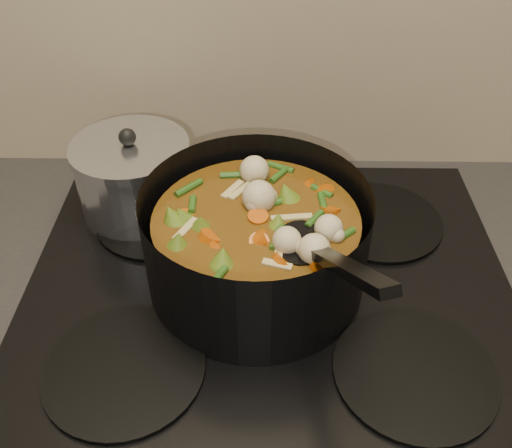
{
  "coord_description": "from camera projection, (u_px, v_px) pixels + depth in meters",
  "views": [
    {
      "loc": [
        -0.01,
        1.42,
        1.46
      ],
      "look_at": [
        -0.02,
        1.94,
        1.02
      ],
      "focal_mm": 40.0,
      "sensor_mm": 36.0,
      "label": 1
    }
  ],
  "objects": [
    {
      "name": "stockpot",
      "position": [
        256.0,
        243.0,
        0.7
      ],
      "size": [
        0.3,
        0.36,
        0.2
      ],
      "rotation": [
        0.0,
        0.0,
        0.12
      ],
      "color": "black",
      "rests_on": "stovetop"
    },
    {
      "name": "saucepan",
      "position": [
        134.0,
        178.0,
        0.81
      ],
      "size": [
        0.17,
        0.17,
        0.14
      ],
      "rotation": [
        0.0,
        0.0,
        0.29
      ],
      "color": "silver",
      "rests_on": "stovetop"
    },
    {
      "name": "stovetop",
      "position": [
        269.0,
        291.0,
        0.73
      ],
      "size": [
        0.62,
        0.54,
        0.03
      ],
      "color": "black",
      "rests_on": "counter"
    }
  ]
}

